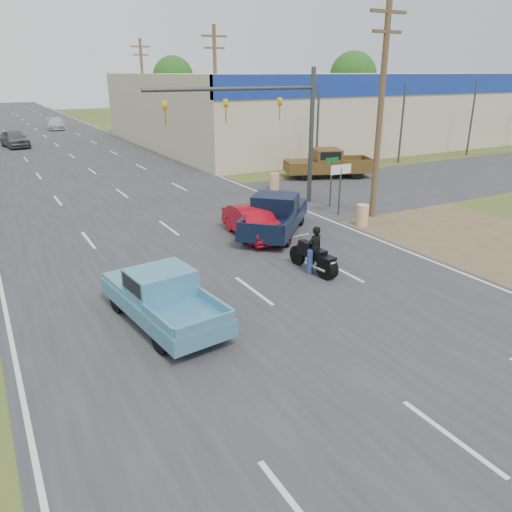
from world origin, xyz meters
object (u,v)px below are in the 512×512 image
red_convertible (253,223)px  brown_pickup (326,163)px  motorcycle (316,259)px  distant_car_grey (14,139)px  distant_car_silver (56,124)px  blue_pickup (161,296)px  rider (315,251)px  navy_pickup (275,214)px

red_convertible → brown_pickup: bearing=44.6°
motorcycle → distant_car_grey: (-6.32, 39.84, 0.27)m
motorcycle → distant_car_silver: (-0.31, 54.81, 0.16)m
blue_pickup → distant_car_grey: distant_car_grey is taller
rider → brown_pickup: (10.73, 13.71, 0.15)m
navy_pickup → distant_car_silver: size_ratio=1.07×
blue_pickup → distant_car_silver: blue_pickup is taller
navy_pickup → red_convertible: bearing=-130.7°
distant_car_silver → rider: bearing=-80.4°
red_convertible → navy_pickup: navy_pickup is taller
motorcycle → blue_pickup: size_ratio=0.48×
red_convertible → rider: size_ratio=2.46×
navy_pickup → distant_car_silver: (-1.55, 50.04, -0.18)m
navy_pickup → distant_car_grey: 35.88m
blue_pickup → brown_pickup: brown_pickup is taller
red_convertible → rider: 4.60m
motorcycle → distant_car_grey: distant_car_grey is taller
distant_car_grey → rider: bearing=-90.5°
brown_pickup → rider: bearing=163.3°
motorcycle → blue_pickup: (-5.96, -0.82, 0.27)m
navy_pickup → rider: bearing=-60.5°
red_convertible → blue_pickup: 8.15m
rider → distant_car_grey: bearing=-86.7°
distant_car_grey → distant_car_silver: size_ratio=0.99×
navy_pickup → distant_car_silver: bearing=136.0°
red_convertible → distant_car_grey: distant_car_grey is taller
rider → brown_pickup: bearing=-133.7°
blue_pickup → distant_car_silver: bearing=77.2°
rider → navy_pickup: (1.24, 4.70, 0.06)m
motorcycle → navy_pickup: bearing=69.8°
blue_pickup → navy_pickup: 9.12m
distant_car_grey → distant_car_silver: bearing=58.7°
distant_car_silver → brown_pickup: bearing=-65.7°
blue_pickup → distant_car_silver: (5.65, 55.64, -0.11)m
brown_pickup → distant_car_silver: 42.49m
blue_pickup → distant_car_grey: size_ratio=1.05×
blue_pickup → distant_car_grey: bearing=83.5°
red_convertible → distant_car_silver: 50.14m
motorcycle → brown_pickup: brown_pickup is taller
motorcycle → red_convertible: bearing=83.6°
red_convertible → blue_pickup: blue_pickup is taller
brown_pickup → distant_car_grey: bearing=54.5°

